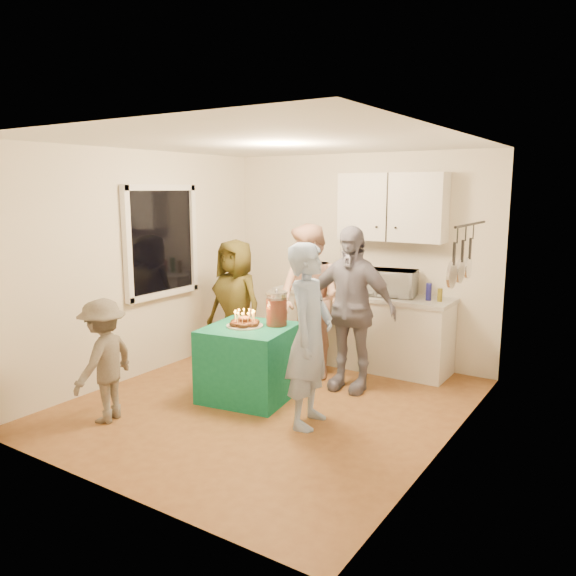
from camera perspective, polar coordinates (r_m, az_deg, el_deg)
The scene contains 19 objects.
floor at distance 5.86m, azimuth -1.90°, elevation -11.66°, with size 4.00×4.00×0.00m, color brown.
ceiling at distance 5.46m, azimuth -2.06°, elevation 14.61°, with size 4.00×4.00×0.00m, color white.
back_wall at distance 7.22m, azimuth 7.14°, elevation 3.10°, with size 3.60×3.60×0.00m, color silver.
left_wall at distance 6.69m, azimuth -14.74°, elevation 2.29°, with size 4.00×4.00×0.00m, color silver.
right_wall at distance 4.73m, azimuth 16.22°, elevation -0.92°, with size 4.00×4.00×0.00m, color silver.
window_night at distance 6.85m, azimuth -12.81°, elevation 4.65°, with size 0.04×1.00×1.20m, color black.
counter at distance 7.03m, azimuth 7.38°, elevation -4.31°, with size 2.20×0.58×0.86m, color white.
countertop at distance 6.94m, azimuth 7.47°, elevation -0.67°, with size 2.24×0.62×0.05m, color beige.
upper_cabinet at distance 6.83m, azimuth 10.51°, elevation 8.08°, with size 1.30×0.30×0.80m, color white.
pot_rack at distance 5.38m, azimuth 17.73°, elevation 3.53°, with size 0.12×1.00×0.60m, color black.
microwave at distance 6.75m, azimuth 10.50°, elevation 0.51°, with size 0.56×0.38×0.31m, color white.
party_table at distance 5.92m, azimuth -3.96°, elevation -7.53°, with size 0.85×0.85×0.76m, color #11704E.
donut_cake at distance 5.82m, azimuth -4.44°, elevation -3.05°, with size 0.38×0.38×0.18m, color #381C0C, non-canonical shape.
punch_jar at distance 5.83m, azimuth -1.17°, elevation -2.19°, with size 0.22×0.22×0.34m, color #AE280D.
man_birthday at distance 5.13m, azimuth 2.21°, elevation -4.85°, with size 0.62×0.41×1.70m, color #90A9D2.
woman_back_left at distance 6.82m, azimuth -5.35°, elevation -1.66°, with size 0.77×0.50×1.57m, color brown.
woman_back_center at distance 6.44m, azimuth 2.20°, elevation -1.39°, with size 0.86×0.67×1.78m, color tan.
woman_back_right at distance 6.07m, azimuth 6.29°, elevation -2.11°, with size 1.05×0.44×1.79m, color black.
child_near_left at distance 5.55m, azimuth -18.20°, elevation -7.01°, with size 0.76×0.44×1.17m, color #544C43.
Camera 1 is at (3.11, -4.46, 2.17)m, focal length 35.00 mm.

